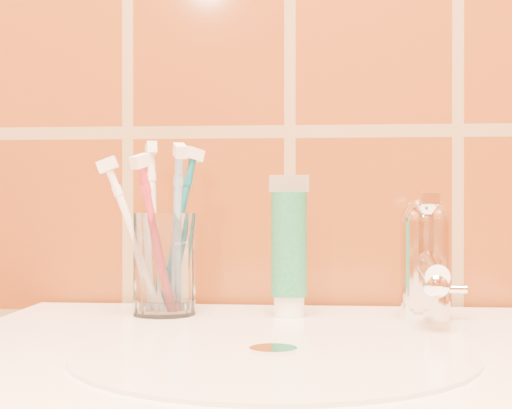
{
  "coord_description": "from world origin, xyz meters",
  "views": [
    {
      "loc": [
        0.04,
        0.33,
        0.97
      ],
      "look_at": [
        -0.03,
        1.08,
        0.96
      ],
      "focal_mm": 55.0,
      "sensor_mm": 36.0,
      "label": 1
    }
  ],
  "objects": [
    {
      "name": "glass_tumbler",
      "position": [
        -0.12,
        1.11,
        0.9
      ],
      "size": [
        0.07,
        0.07,
        0.1
      ],
      "primitive_type": "cylinder",
      "rotation": [
        0.0,
        0.0,
        -0.14
      ],
      "color": "white",
      "rests_on": "pedestal_sink"
    },
    {
      "name": "toothpaste_tube",
      "position": [
        0.0,
        1.11,
        0.92
      ],
      "size": [
        0.04,
        0.04,
        0.14
      ],
      "rotation": [
        0.0,
        0.0,
        0.06
      ],
      "color": "white",
      "rests_on": "pedestal_sink"
    },
    {
      "name": "faucet",
      "position": [
        0.14,
        1.09,
        0.91
      ],
      "size": [
        0.05,
        0.11,
        0.12
      ],
      "color": "white",
      "rests_on": "pedestal_sink"
    },
    {
      "name": "toothbrush_0",
      "position": [
        -0.14,
        1.12,
        0.94
      ],
      "size": [
        0.07,
        0.1,
        0.19
      ],
      "primitive_type": null,
      "rotation": [
        0.2,
        0.0,
        -2.79
      ],
      "color": "white",
      "rests_on": "glass_tumbler"
    },
    {
      "name": "toothbrush_1",
      "position": [
        -0.13,
        1.09,
        0.93
      ],
      "size": [
        0.09,
        0.11,
        0.18
      ],
      "primitive_type": null,
      "rotation": [
        0.28,
        0.0,
        -0.56
      ],
      "color": "#C1293C",
      "rests_on": "glass_tumbler"
    },
    {
      "name": "toothbrush_2",
      "position": [
        -0.11,
        1.13,
        0.93
      ],
      "size": [
        0.1,
        0.1,
        0.18
      ],
      "primitive_type": null,
      "rotation": [
        0.25,
        0.0,
        2.26
      ],
      "color": "#0C5A69",
      "rests_on": "glass_tumbler"
    },
    {
      "name": "toothbrush_3",
      "position": [
        -0.15,
        1.1,
        0.93
      ],
      "size": [
        0.09,
        0.08,
        0.16
      ],
      "primitive_type": null,
      "rotation": [
        0.37,
        0.0,
        -1.52
      ],
      "color": "white",
      "rests_on": "glass_tumbler"
    },
    {
      "name": "toothbrush_4",
      "position": [
        -0.11,
        1.09,
        0.93
      ],
      "size": [
        0.07,
        0.12,
        0.19
      ],
      "primitive_type": null,
      "rotation": [
        0.28,
        0.0,
        0.35
      ],
      "color": "#749FCE",
      "rests_on": "glass_tumbler"
    }
  ]
}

